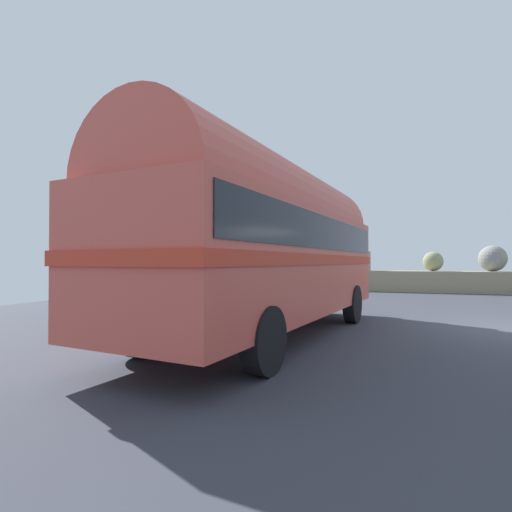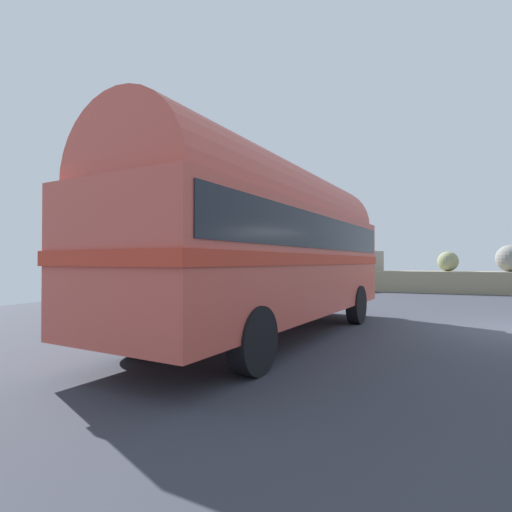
{
  "view_description": "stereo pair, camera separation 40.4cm",
  "coord_description": "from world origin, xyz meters",
  "views": [
    {
      "loc": [
        -2.65,
        -10.55,
        1.58
      ],
      "look_at": [
        -5.57,
        -2.54,
        1.71
      ],
      "focal_mm": 27.55,
      "sensor_mm": 36.0,
      "label": 1
    },
    {
      "loc": [
        -2.28,
        -10.4,
        1.58
      ],
      "look_at": [
        -5.57,
        -2.54,
        1.71
      ],
      "focal_mm": 27.55,
      "sensor_mm": 36.0,
      "label": 2
    }
  ],
  "objects": [
    {
      "name": "breakwater",
      "position": [
        0.22,
        11.8,
        0.75
      ],
      "size": [
        31.36,
        2.39,
        2.48
      ],
      "color": "gray",
      "rests_on": "ground"
    },
    {
      "name": "vintage_coach",
      "position": [
        -5.18,
        -2.7,
        2.05
      ],
      "size": [
        3.46,
        8.82,
        3.7
      ],
      "rotation": [
        0.0,
        0.0,
        -0.12
      ],
      "color": "black",
      "rests_on": "ground"
    }
  ]
}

